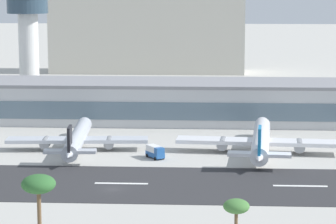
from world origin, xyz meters
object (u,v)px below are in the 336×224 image
palm_tree_3 (236,209)px  terminal_building (179,101)px  airliner_black_tail_gate_1 (77,139)px  palm_tree_1 (39,186)px  control_tower (28,33)px  distant_hotel_block (148,26)px  airliner_blue_tail_gate_2 (261,141)px  service_box_truck_1 (155,151)px

palm_tree_3 → terminal_building: bearing=96.1°
airliner_black_tail_gate_1 → palm_tree_1: 85.90m
control_tower → palm_tree_1: 168.08m
terminal_building → distant_hotel_block: distant_hotel_block is taller
control_tower → airliner_black_tail_gate_1: size_ratio=0.86×
airliner_blue_tail_gate_2 → distant_hotel_block: bearing=18.0°
control_tower → distant_hotel_block: (34.58, 110.65, -3.22)m
airliner_blue_tail_gate_2 → service_box_truck_1: bearing=109.0°
airliner_blue_tail_gate_2 → palm_tree_3: size_ratio=4.25×
terminal_building → service_box_truck_1: bearing=-94.1°
distant_hotel_block → airliner_black_tail_gate_1: size_ratio=2.04×
terminal_building → palm_tree_1: palm_tree_1 is taller
terminal_building → palm_tree_1: 132.49m
terminal_building → palm_tree_3: size_ratio=17.45×
airliner_black_tail_gate_1 → palm_tree_3: 96.40m
control_tower → palm_tree_1: control_tower is taller
airliner_black_tail_gate_1 → distant_hotel_block: bearing=-5.1°
control_tower → airliner_blue_tail_gate_2: control_tower is taller
service_box_truck_1 → palm_tree_3: palm_tree_3 is taller
airliner_black_tail_gate_1 → service_box_truck_1: size_ratio=7.46×
control_tower → airliner_blue_tail_gate_2: 114.46m
control_tower → airliner_black_tail_gate_1: (30.81, -77.88, -23.44)m
airliner_blue_tail_gate_2 → palm_tree_1: 93.69m
distant_hotel_block → service_box_truck_1: distant_hotel_block is taller
control_tower → palm_tree_3: control_tower is taller
terminal_building → airliner_black_tail_gate_1: (-25.45, -46.35, -3.46)m
service_box_truck_1 → palm_tree_1: size_ratio=0.43×
terminal_building → distant_hotel_block: bearing=98.7°
terminal_building → airliner_blue_tail_gate_2: size_ratio=4.10×
terminal_building → airliner_black_tail_gate_1: size_ratio=4.41×
distant_hotel_block → airliner_blue_tail_gate_2: 195.74m
distant_hotel_block → palm_tree_1: distant_hotel_block is taller
distant_hotel_block → airliner_blue_tail_gate_2: bearing=-76.6°
distant_hotel_block → palm_tree_1: bearing=-89.0°
terminal_building → airliner_blue_tail_gate_2: bearing=-63.6°
terminal_building → palm_tree_1: size_ratio=14.17×
palm_tree_1 → airliner_blue_tail_gate_2: bearing=64.4°
palm_tree_3 → service_box_truck_1: bearing=102.9°
airliner_black_tail_gate_1 → palm_tree_3: (39.74, -87.52, 7.24)m
service_box_truck_1 → terminal_building: bearing=142.2°
control_tower → distant_hotel_block: size_ratio=0.42×
control_tower → service_box_truck_1: bearing=-58.6°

